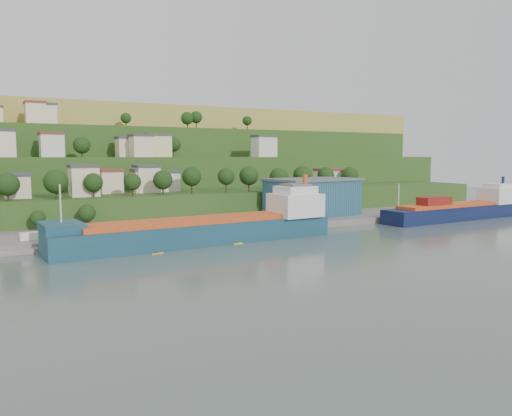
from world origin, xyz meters
TOP-DOWN VIEW (x-y plane):
  - ground at (0.00, 0.00)m, footprint 500.00×500.00m
  - quay at (20.00, 28.00)m, footprint 220.00×26.00m
  - pebble_beach at (-55.00, 22.00)m, footprint 40.00×18.00m
  - hillside at (-0.06, 168.70)m, footprint 360.00×210.63m
  - cargo_ship_near at (-8.66, 7.66)m, footprint 76.05×16.80m
  - cargo_ship_far at (88.90, 9.99)m, footprint 62.37×12.94m
  - warehouse at (40.15, 31.00)m, footprint 33.11×22.68m
  - caravan at (-49.61, 21.86)m, footprint 5.93×2.95m
  - dinghy at (-40.16, 21.72)m, footprint 4.27×2.36m
  - kayak_orange at (-24.96, -0.51)m, footprint 2.95×1.07m
  - kayak_yellow at (-3.39, 2.40)m, footprint 3.45×1.18m

SIDE VIEW (x-z plane):
  - ground at x=0.00m, z-range 0.00..0.00m
  - quay at x=20.00m, z-range -2.00..2.00m
  - pebble_beach at x=-55.00m, z-range -1.20..1.20m
  - hillside at x=-0.06m, z-range -47.92..48.08m
  - kayak_orange at x=-24.96m, z-range -0.15..0.58m
  - kayak_yellow at x=-3.39m, z-range -0.17..0.68m
  - dinghy at x=-40.16m, z-range 1.20..2.01m
  - caravan at x=-49.61m, z-range 1.20..3.87m
  - cargo_ship_far at x=88.90m, z-range -5.76..11.08m
  - cargo_ship_near at x=-8.66m, z-range -6.59..12.78m
  - warehouse at x=40.15m, z-range 2.03..14.83m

